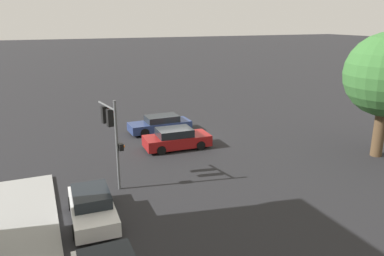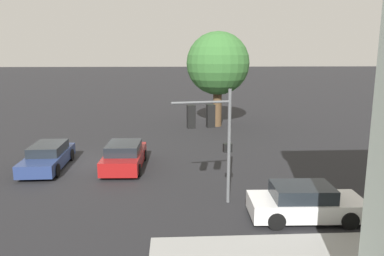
{
  "view_description": "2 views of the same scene",
  "coord_description": "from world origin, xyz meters",
  "px_view_note": "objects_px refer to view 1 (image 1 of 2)",
  "views": [
    {
      "loc": [
        9.25,
        24.86,
        8.54
      ],
      "look_at": [
        0.33,
        3.63,
        1.8
      ],
      "focal_mm": 35.0,
      "sensor_mm": 36.0,
      "label": 1
    },
    {
      "loc": [
        20.38,
        4.68,
        6.1
      ],
      "look_at": [
        1.46,
        5.68,
        2.28
      ],
      "focal_mm": 35.0,
      "sensor_mm": 36.0,
      "label": 2
    }
  ],
  "objects_px": {
    "crossing_car_0": "(160,124)",
    "parked_car_0": "(92,206)",
    "crossing_car_1": "(176,139)",
    "traffic_signal": "(111,126)"
  },
  "relations": [
    {
      "from": "crossing_car_0",
      "to": "parked_car_0",
      "type": "xyz_separation_m",
      "value": [
        6.93,
        11.57,
        0.0
      ]
    },
    {
      "from": "crossing_car_0",
      "to": "crossing_car_1",
      "type": "height_order",
      "value": "crossing_car_1"
    },
    {
      "from": "traffic_signal",
      "to": "crossing_car_0",
      "type": "distance_m",
      "value": 10.09
    },
    {
      "from": "traffic_signal",
      "to": "crossing_car_1",
      "type": "bearing_deg",
      "value": 29.46
    },
    {
      "from": "parked_car_0",
      "to": "crossing_car_1",
      "type": "bearing_deg",
      "value": 139.77
    },
    {
      "from": "traffic_signal",
      "to": "crossing_car_0",
      "type": "height_order",
      "value": "traffic_signal"
    },
    {
      "from": "traffic_signal",
      "to": "crossing_car_1",
      "type": "distance_m",
      "value": 7.01
    },
    {
      "from": "crossing_car_0",
      "to": "crossing_car_1",
      "type": "distance_m",
      "value": 4.1
    },
    {
      "from": "traffic_signal",
      "to": "crossing_car_0",
      "type": "bearing_deg",
      "value": 47.79
    },
    {
      "from": "traffic_signal",
      "to": "parked_car_0",
      "type": "bearing_deg",
      "value": -125.86
    }
  ]
}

